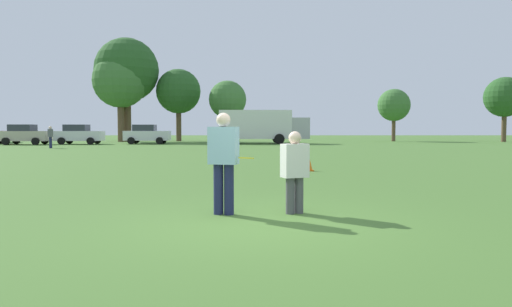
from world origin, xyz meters
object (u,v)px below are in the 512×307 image
object	(u,v)px
player_defender	(296,168)
bystander_far_jogger	(52,136)
player_thrower	(225,157)
parked_car_mid_left	(27,134)
frisbee	(248,158)
box_truck	(263,125)
traffic_cone	(311,165)
parked_car_mid_right	(148,134)
parked_car_center	(81,134)

from	to	relation	value
player_defender	bystander_far_jogger	size ratio (longest dim) A/B	0.88
player_thrower	parked_car_mid_left	size ratio (longest dim) A/B	0.42
frisbee	parked_car_mid_left	xyz separation A→B (m)	(-20.76, 34.82, -0.09)
parked_car_mid_left	box_truck	bearing A→B (deg)	6.44
traffic_cone	parked_car_mid_right	bearing A→B (deg)	113.49
bystander_far_jogger	parked_car_center	bearing A→B (deg)	96.87
frisbee	bystander_far_jogger	bearing A→B (deg)	119.07
player_defender	box_truck	world-z (taller)	box_truck
traffic_cone	bystander_far_jogger	xyz separation A→B (m)	(-17.25, 18.75, 0.70)
bystander_far_jogger	box_truck	bearing A→B (deg)	31.88
parked_car_center	box_truck	size ratio (longest dim) A/B	0.50
parked_car_mid_right	box_truck	world-z (taller)	box_truck
player_thrower	traffic_cone	world-z (taller)	player_thrower
frisbee	box_truck	size ratio (longest dim) A/B	0.03
frisbee	parked_car_center	distance (m)	39.26
traffic_cone	parked_car_mid_left	distance (m)	34.77
bystander_far_jogger	player_defender	bearing A→B (deg)	-59.30
parked_car_mid_left	box_truck	world-z (taller)	box_truck
player_defender	parked_car_mid_left	bearing A→B (deg)	122.06
bystander_far_jogger	parked_car_mid_left	bearing A→B (deg)	126.64
player_thrower	player_defender	world-z (taller)	player_thrower
parked_car_center	box_truck	distance (m)	17.02
parked_car_mid_right	player_defender	bearing A→B (deg)	-73.16
player_defender	parked_car_mid_left	world-z (taller)	parked_car_mid_left
player_defender	box_truck	distance (m)	36.95
box_truck	bystander_far_jogger	world-z (taller)	box_truck
player_defender	frisbee	size ratio (longest dim) A/B	5.38
traffic_cone	box_truck	size ratio (longest dim) A/B	0.06
player_thrower	box_truck	size ratio (longest dim) A/B	0.21
parked_car_mid_left	bystander_far_jogger	distance (m)	9.32
traffic_cone	parked_car_mid_left	xyz separation A→B (m)	(-22.81, 26.23, 0.69)
player_thrower	player_defender	size ratio (longest dim) A/B	1.22
player_thrower	box_truck	bearing A→B (deg)	88.27
parked_car_center	parked_car_mid_right	world-z (taller)	same
player_defender	frisbee	bearing A→B (deg)	-160.02
frisbee	parked_car_mid_left	bearing A→B (deg)	120.80
traffic_cone	parked_car_mid_left	size ratio (longest dim) A/B	0.11
player_defender	bystander_far_jogger	world-z (taller)	bystander_far_jogger
box_truck	parked_car_mid_right	bearing A→B (deg)	-176.76
player_thrower	parked_car_mid_left	world-z (taller)	parked_car_mid_left
parked_car_mid_right	box_truck	distance (m)	10.91
parked_car_center	box_truck	world-z (taller)	box_truck
parked_car_mid_left	bystander_far_jogger	bearing A→B (deg)	-53.36
frisbee	player_defender	bearing A→B (deg)	19.98
player_thrower	parked_car_center	distance (m)	38.89
box_truck	traffic_cone	bearing A→B (deg)	-87.35
player_thrower	parked_car_mid_left	distance (m)	40.15
player_thrower	bystander_far_jogger	xyz separation A→B (m)	(-14.80, 27.12, -0.07)
box_truck	frisbee	bearing A→B (deg)	-91.11
frisbee	parked_car_mid_right	distance (m)	38.01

